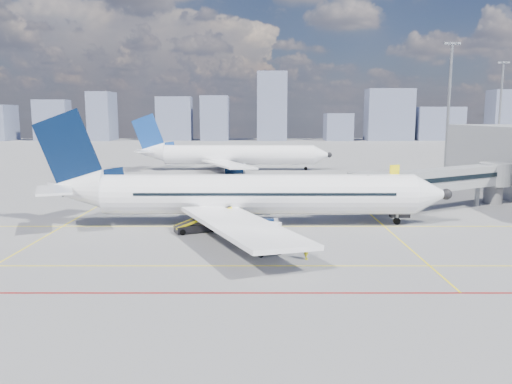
{
  "coord_description": "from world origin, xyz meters",
  "views": [
    {
      "loc": [
        0.46,
        -43.5,
        11.62
      ],
      "look_at": [
        0.45,
        5.88,
        4.0
      ],
      "focal_mm": 35.0,
      "sensor_mm": 36.0,
      "label": 1
    }
  ],
  "objects_px": {
    "belt_loader": "(197,226)",
    "baggage_tug": "(265,246)",
    "cargo_dolly": "(258,233)",
    "ramp_worker": "(307,249)",
    "main_aircraft": "(241,195)",
    "second_aircraft": "(230,155)"
  },
  "relations": [
    {
      "from": "second_aircraft",
      "to": "baggage_tug",
      "type": "height_order",
      "value": "second_aircraft"
    },
    {
      "from": "cargo_dolly",
      "to": "baggage_tug",
      "type": "bearing_deg",
      "value": -54.36
    },
    {
      "from": "second_aircraft",
      "to": "baggage_tug",
      "type": "relative_size",
      "value": 15.95
    },
    {
      "from": "belt_loader",
      "to": "baggage_tug",
      "type": "bearing_deg",
      "value": -75.45
    },
    {
      "from": "baggage_tug",
      "to": "cargo_dolly",
      "type": "relative_size",
      "value": 0.6
    },
    {
      "from": "cargo_dolly",
      "to": "belt_loader",
      "type": "relative_size",
      "value": 0.76
    },
    {
      "from": "cargo_dolly",
      "to": "ramp_worker",
      "type": "distance_m",
      "value": 5.55
    },
    {
      "from": "second_aircraft",
      "to": "ramp_worker",
      "type": "distance_m",
      "value": 67.61
    },
    {
      "from": "main_aircraft",
      "to": "ramp_worker",
      "type": "xyz_separation_m",
      "value": [
        5.7,
        -13.02,
        -2.33
      ]
    },
    {
      "from": "cargo_dolly",
      "to": "belt_loader",
      "type": "distance_m",
      "value": 8.36
    },
    {
      "from": "belt_loader",
      "to": "ramp_worker",
      "type": "relative_size",
      "value": 3.3
    },
    {
      "from": "baggage_tug",
      "to": "ramp_worker",
      "type": "distance_m",
      "value": 3.62
    },
    {
      "from": "cargo_dolly",
      "to": "main_aircraft",
      "type": "bearing_deg",
      "value": 123.8
    },
    {
      "from": "cargo_dolly",
      "to": "belt_loader",
      "type": "height_order",
      "value": "belt_loader"
    },
    {
      "from": "baggage_tug",
      "to": "belt_loader",
      "type": "xyz_separation_m",
      "value": [
        -6.71,
        8.17,
        -0.15
      ]
    },
    {
      "from": "main_aircraft",
      "to": "belt_loader",
      "type": "bearing_deg",
      "value": -141.65
    },
    {
      "from": "main_aircraft",
      "to": "cargo_dolly",
      "type": "distance_m",
      "value": 9.49
    },
    {
      "from": "baggage_tug",
      "to": "belt_loader",
      "type": "distance_m",
      "value": 10.57
    },
    {
      "from": "main_aircraft",
      "to": "baggage_tug",
      "type": "height_order",
      "value": "main_aircraft"
    },
    {
      "from": "cargo_dolly",
      "to": "ramp_worker",
      "type": "relative_size",
      "value": 2.5
    },
    {
      "from": "ramp_worker",
      "to": "second_aircraft",
      "type": "bearing_deg",
      "value": 21.25
    },
    {
      "from": "second_aircraft",
      "to": "belt_loader",
      "type": "relative_size",
      "value": 7.26
    }
  ]
}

